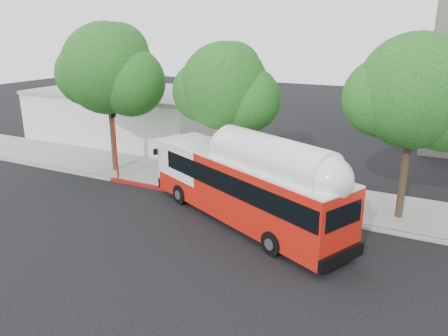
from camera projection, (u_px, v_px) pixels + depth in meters
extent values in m
plane|color=black|center=(187.00, 229.00, 21.12)|extent=(120.00, 120.00, 0.00)
cube|color=gray|center=(242.00, 186.00, 26.63)|extent=(60.00, 5.00, 0.15)
cube|color=gray|center=(223.00, 200.00, 24.41)|extent=(60.00, 0.30, 0.15)
cube|color=maroon|center=(178.00, 192.00, 25.70)|extent=(10.00, 0.32, 0.16)
cylinder|color=#2D2116|center=(112.00, 128.00, 28.73)|extent=(0.36, 0.36, 6.08)
sphere|color=#154916|center=(108.00, 69.00, 27.58)|extent=(5.80, 5.80, 5.80)
sphere|color=#154916|center=(131.00, 82.00, 27.29)|extent=(4.35, 4.35, 4.35)
cylinder|color=#2D2116|center=(224.00, 144.00, 25.83)|extent=(0.36, 0.36, 5.44)
sphere|color=#154916|center=(224.00, 86.00, 24.80)|extent=(5.00, 5.00, 5.00)
sphere|color=#154916|center=(248.00, 99.00, 24.59)|extent=(3.75, 3.75, 3.75)
cylinder|color=#2D2116|center=(405.00, 165.00, 21.33)|extent=(0.36, 0.36, 5.76)
sphere|color=#154916|center=(415.00, 91.00, 20.24)|extent=(5.40, 5.40, 5.40)
sphere|color=#154916|center=(448.00, 108.00, 19.99)|extent=(4.05, 4.05, 4.05)
cube|color=silver|center=(133.00, 115.00, 38.42)|extent=(16.00, 10.00, 4.00)
cube|color=gray|center=(132.00, 91.00, 37.78)|extent=(16.20, 10.20, 0.30)
cube|color=red|center=(243.00, 188.00, 21.39)|extent=(11.91, 7.53, 2.89)
cube|color=black|center=(250.00, 179.00, 20.83)|extent=(10.86, 7.06, 0.95)
cube|color=white|center=(243.00, 159.00, 20.94)|extent=(11.87, 7.46, 0.10)
cube|color=white|center=(272.00, 163.00, 19.35)|extent=(6.62, 4.57, 0.55)
cube|color=black|center=(174.00, 178.00, 26.72)|extent=(1.50, 1.96, 0.06)
imported|color=navy|center=(174.00, 171.00, 26.57)|extent=(1.28, 1.80, 0.90)
cylinder|color=red|center=(116.00, 149.00, 27.34)|extent=(0.12, 0.12, 4.07)
cube|color=black|center=(113.00, 116.00, 26.69)|extent=(0.05, 0.41, 0.25)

